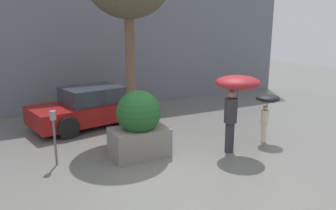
{
  "coord_description": "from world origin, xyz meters",
  "views": [
    {
      "loc": [
        -3.12,
        -5.94,
        3.07
      ],
      "look_at": [
        0.78,
        1.6,
        1.05
      ],
      "focal_mm": 35.0,
      "sensor_mm": 36.0,
      "label": 1
    }
  ],
  "objects_px": {
    "person_child": "(267,105)",
    "parked_car_near": "(93,107)",
    "person_adult": "(236,90)",
    "planter_box": "(139,125)",
    "parking_meter": "(54,127)"
  },
  "relations": [
    {
      "from": "person_adult",
      "to": "parked_car_near",
      "type": "relative_size",
      "value": 0.48
    },
    {
      "from": "planter_box",
      "to": "parked_car_near",
      "type": "relative_size",
      "value": 0.4
    },
    {
      "from": "person_adult",
      "to": "parking_meter",
      "type": "xyz_separation_m",
      "value": [
        -4.12,
        1.19,
        -0.66
      ]
    },
    {
      "from": "person_adult",
      "to": "parking_meter",
      "type": "height_order",
      "value": "person_adult"
    },
    {
      "from": "planter_box",
      "to": "parked_car_near",
      "type": "height_order",
      "value": "planter_box"
    },
    {
      "from": "person_child",
      "to": "parked_car_near",
      "type": "relative_size",
      "value": 0.32
    },
    {
      "from": "parked_car_near",
      "to": "planter_box",
      "type": "bearing_deg",
      "value": 174.17
    },
    {
      "from": "planter_box",
      "to": "parked_car_near",
      "type": "distance_m",
      "value": 3.18
    },
    {
      "from": "person_adult",
      "to": "parked_car_near",
      "type": "distance_m",
      "value": 4.84
    },
    {
      "from": "person_child",
      "to": "parking_meter",
      "type": "xyz_separation_m",
      "value": [
        -5.35,
        0.99,
        -0.12
      ]
    },
    {
      "from": "person_adult",
      "to": "person_child",
      "type": "height_order",
      "value": "person_adult"
    },
    {
      "from": "parked_car_near",
      "to": "parking_meter",
      "type": "distance_m",
      "value": 3.25
    },
    {
      "from": "parking_meter",
      "to": "planter_box",
      "type": "bearing_deg",
      "value": -10.34
    },
    {
      "from": "person_adult",
      "to": "person_child",
      "type": "relative_size",
      "value": 1.47
    },
    {
      "from": "planter_box",
      "to": "person_child",
      "type": "height_order",
      "value": "planter_box"
    }
  ]
}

